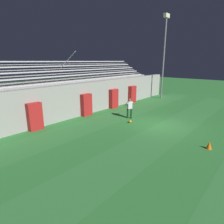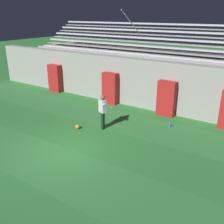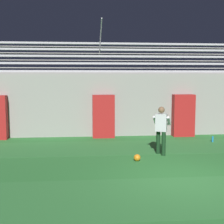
{
  "view_description": "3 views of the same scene",
  "coord_description": "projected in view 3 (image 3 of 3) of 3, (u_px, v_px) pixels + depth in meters",
  "views": [
    {
      "loc": [
        -12.23,
        -5.99,
        4.61
      ],
      "look_at": [
        -1.55,
        3.26,
        0.74
      ],
      "focal_mm": 30.0,
      "sensor_mm": 36.0,
      "label": 1
    },
    {
      "loc": [
        6.77,
        -6.76,
        5.26
      ],
      "look_at": [
        0.49,
        2.68,
        0.94
      ],
      "focal_mm": 42.0,
      "sensor_mm": 36.0,
      "label": 2
    },
    {
      "loc": [
        -2.67,
        -7.72,
        2.66
      ],
      "look_at": [
        -1.66,
        3.4,
        1.42
      ],
      "focal_mm": 50.0,
      "sensor_mm": 36.0,
      "label": 3
    }
  ],
  "objects": [
    {
      "name": "ground_plane",
      "position": [
        187.0,
        179.0,
        8.17
      ],
      "size": [
        80.0,
        80.0,
        0.0
      ],
      "primitive_type": "plane",
      "color": "#2D7533"
    },
    {
      "name": "turf_stripe_mid",
      "position": [
        202.0,
        194.0,
        7.13
      ],
      "size": [
        28.0,
        2.47,
        0.01
      ],
      "primitive_type": "cube",
      "color": "#337A38",
      "rests_on": "ground"
    },
    {
      "name": "turf_stripe_far",
      "position": [
        154.0,
        147.0,
        12.02
      ],
      "size": [
        28.0,
        2.47,
        0.01
      ],
      "primitive_type": "cube",
      "color": "#337A38",
      "rests_on": "ground"
    },
    {
      "name": "back_wall",
      "position": [
        142.0,
        105.0,
        14.45
      ],
      "size": [
        24.0,
        0.6,
        2.8
      ],
      "primitive_type": "cube",
      "color": "#999691",
      "rests_on": "ground"
    },
    {
      "name": "padding_pillar_gate_left",
      "position": [
        103.0,
        116.0,
        13.8
      ],
      "size": [
        0.97,
        0.44,
        1.9
      ],
      "primitive_type": "cube",
      "color": "#B21E1E",
      "rests_on": "ground"
    },
    {
      "name": "padding_pillar_gate_right",
      "position": [
        183.0,
        115.0,
        14.12
      ],
      "size": [
        0.97,
        0.44,
        1.9
      ],
      "primitive_type": "cube",
      "color": "#B21E1E",
      "rests_on": "ground"
    },
    {
      "name": "bleacher_stand",
      "position": [
        134.0,
        99.0,
        16.76
      ],
      "size": [
        18.0,
        4.05,
        5.43
      ],
      "color": "#999691",
      "rests_on": "ground"
    },
    {
      "name": "goalkeeper",
      "position": [
        161.0,
        127.0,
        10.72
      ],
      "size": [
        0.71,
        0.69,
        1.67
      ],
      "color": "#143319",
      "rests_on": "ground"
    },
    {
      "name": "soccer_ball",
      "position": [
        137.0,
        158.0,
        9.96
      ],
      "size": [
        0.22,
        0.22,
        0.22
      ],
      "primitive_type": "sphere",
      "color": "orange",
      "rests_on": "ground"
    },
    {
      "name": "water_bottle",
      "position": [
        213.0,
        139.0,
        12.89
      ],
      "size": [
        0.07,
        0.07,
        0.24
      ],
      "primitive_type": "cylinder",
      "color": "#1E8CD8",
      "rests_on": "ground"
    }
  ]
}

